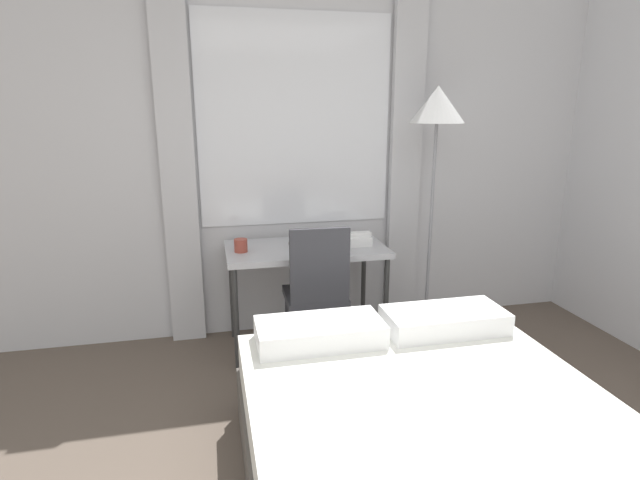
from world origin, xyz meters
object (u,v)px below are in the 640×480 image
Objects in this scene: standing_lamp at (437,125)px; desk at (306,256)px; book at (309,245)px; desk_chair at (317,288)px; telephone at (358,239)px; bed at (445,471)px; mug at (241,245)px.

desk is at bearing 176.67° from standing_lamp.
standing_lamp is at bearing -2.91° from book.
desk is 0.33m from desk_chair.
telephone is (0.38, -0.02, 0.10)m from desk.
bed is 22.40× the size of mug.
desk_chair is 0.59m from mug.
standing_lamp is (0.91, -0.05, 0.89)m from desk.
desk_chair reaches higher than telephone.
book is at bearing -21.26° from desk.
desk_chair is 1.48m from bed.
desk is 1.28m from standing_lamp.
telephone is (-0.54, 0.04, -0.79)m from standing_lamp.
standing_lamp reaches higher than telephone.
desk is at bearing 94.93° from desk_chair.
standing_lamp is at bearing -0.85° from mug.
desk is 0.08m from book.
telephone and mug have the same top height.
book is (-0.36, 0.01, -0.02)m from telephone.
desk is 6.01× the size of telephone.
desk_chair is 0.36m from book.
book reaches higher than desk.
bed is 2.24m from standing_lamp.
desk_chair is 0.52m from telephone.
bed is 1.09× the size of standing_lamp.
mug reaches higher than bed.
bed is at bearing -79.09° from desk_chair.
book is 2.98× the size of mug.
standing_lamp is at bearing -3.95° from telephone.
book is (0.02, -0.01, 0.08)m from desk.
desk is at bearing 4.16° from mug.
desk is 0.55× the size of bed.
desk_chair reaches higher than bed.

